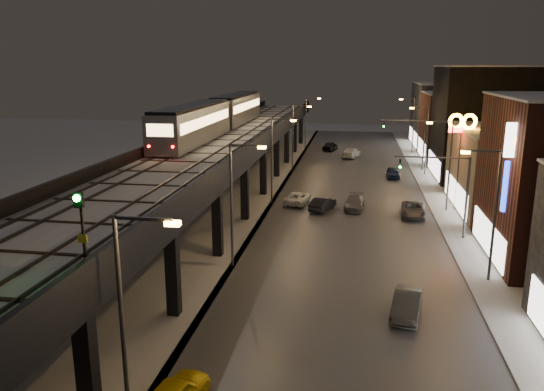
{
  "coord_description": "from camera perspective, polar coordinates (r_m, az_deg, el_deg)",
  "views": [
    {
      "loc": [
        7.83,
        -22.23,
        14.26
      ],
      "look_at": [
        1.93,
        14.71,
        5.0
      ],
      "focal_mm": 35.0,
      "sensor_mm": 36.0,
      "label": 1
    }
  ],
  "objects": [
    {
      "name": "car_onc_silver",
      "position": [
        32.33,
        14.29,
        -11.33
      ],
      "size": [
        2.27,
        4.54,
        1.43
      ],
      "primitive_type": "imported",
      "rotation": [
        0.0,
        0.0,
        -0.18
      ],
      "color": "#414245",
      "rests_on": "ground"
    },
    {
      "name": "streetlight_right_2",
      "position": [
        54.72,
        18.34,
        3.7
      ],
      "size": [
        2.56,
        0.28,
        9.0
      ],
      "color": "#38383A",
      "rests_on": "ground"
    },
    {
      "name": "car_onc_dark",
      "position": [
        52.68,
        14.95,
        -1.53
      ],
      "size": [
        2.61,
        4.97,
        1.33
      ],
      "primitive_type": "imported",
      "rotation": [
        0.0,
        0.0,
        -0.08
      ],
      "color": "#4F5054",
      "rests_on": "ground"
    },
    {
      "name": "sidewalk_right",
      "position": [
        59.75,
        18.11,
        -0.54
      ],
      "size": [
        4.0,
        120.0,
        0.14
      ],
      "primitive_type": "cube",
      "color": "#9FA1A8",
      "rests_on": "ground"
    },
    {
      "name": "building_d",
      "position": [
        72.42,
        22.1,
        7.2
      ],
      "size": [
        12.2,
        13.2,
        14.16
      ],
      "color": "black",
      "rests_on": "ground"
    },
    {
      "name": "subway_train",
      "position": [
        64.03,
        -5.81,
        8.66
      ],
      "size": [
        3.14,
        38.57,
        3.76
      ],
      "color": "gray",
      "rests_on": "viaduct_trackbed"
    },
    {
      "name": "streetlight_left_0",
      "position": [
        21.13,
        -15.24,
        -11.91
      ],
      "size": [
        2.57,
        0.28,
        9.0
      ],
      "color": "#38383A",
      "rests_on": "ground"
    },
    {
      "name": "elevated_viaduct",
      "position": [
        56.48,
        -5.23,
        5.04
      ],
      "size": [
        9.0,
        100.0,
        6.3
      ],
      "color": "black",
      "rests_on": "ground"
    },
    {
      "name": "building_f",
      "position": [
        99.93,
        18.54,
        8.21
      ],
      "size": [
        12.2,
        16.2,
        11.16
      ],
      "color": "#2F2F32",
      "rests_on": "ground"
    },
    {
      "name": "car_mid_dark",
      "position": [
        84.41,
        8.53,
        4.55
      ],
      "size": [
        3.37,
        5.58,
        1.51
      ],
      "primitive_type": "imported",
      "rotation": [
        0.0,
        0.0,
        2.89
      ],
      "color": "silver",
      "rests_on": "ground"
    },
    {
      "name": "car_mid_silver",
      "position": [
        55.54,
        2.75,
        -0.31
      ],
      "size": [
        2.73,
        4.83,
        1.27
      ],
      "primitive_type": "imported",
      "rotation": [
        0.0,
        0.0,
        3.0
      ],
      "color": "silver",
      "rests_on": "ground"
    },
    {
      "name": "sign_citgo",
      "position": [
        38.22,
        25.2,
        3.33
      ],
      "size": [
        2.24,
        0.39,
        10.64
      ],
      "color": "#38383A",
      "rests_on": "ground"
    },
    {
      "name": "under_viaduct_pavement",
      "position": [
        60.57,
        -4.39,
        0.28
      ],
      "size": [
        11.0,
        120.0,
        0.06
      ],
      "primitive_type": "cube",
      "color": "#9FA1A8",
      "rests_on": "ground"
    },
    {
      "name": "rail_signal",
      "position": [
        20.75,
        -19.9,
        -2.11
      ],
      "size": [
        0.36,
        0.44,
        3.12
      ],
      "color": "black",
      "rests_on": "viaduct_trackbed"
    },
    {
      "name": "building_c",
      "position": [
        57.5,
        25.25,
        2.36
      ],
      "size": [
        12.2,
        15.2,
        8.16
      ],
      "color": "#796852",
      "rests_on": "ground"
    },
    {
      "name": "ground",
      "position": [
        27.55,
        -9.25,
        -17.47
      ],
      "size": [
        220.0,
        220.0,
        0.0
      ],
      "primitive_type": "plane",
      "color": "silver"
    },
    {
      "name": "traffic_light_rig_a",
      "position": [
        46.0,
        18.88,
        0.89
      ],
      "size": [
        6.1,
        0.34,
        7.0
      ],
      "color": "#38383A",
      "rests_on": "ground"
    },
    {
      "name": "streetlight_right_1",
      "position": [
        37.44,
        22.53,
        -1.13
      ],
      "size": [
        2.56,
        0.28,
        9.0
      ],
      "color": "#38383A",
      "rests_on": "ground"
    },
    {
      "name": "road_surface",
      "position": [
        58.97,
        8.48,
        -0.21
      ],
      "size": [
        17.0,
        120.0,
        0.06
      ],
      "primitive_type": "cube",
      "color": "#46474D",
      "rests_on": "ground"
    },
    {
      "name": "traffic_light_rig_b",
      "position": [
        75.29,
        15.18,
        5.97
      ],
      "size": [
        6.1,
        0.34,
        7.0
      ],
      "color": "#38383A",
      "rests_on": "ground"
    },
    {
      "name": "streetlight_left_1",
      "position": [
        37.29,
        -3.99,
        -0.14
      ],
      "size": [
        2.57,
        0.28,
        9.0
      ],
      "color": "#38383A",
      "rests_on": "ground"
    },
    {
      "name": "viaduct_parapet_streetside",
      "position": [
        55.55,
        -0.84,
        6.24
      ],
      "size": [
        0.3,
        100.0,
        1.1
      ],
      "primitive_type": "cube",
      "color": "black",
      "rests_on": "elevated_viaduct"
    },
    {
      "name": "streetlight_left_3",
      "position": [
        72.27,
        2.46,
        6.72
      ],
      "size": [
        2.57,
        0.28,
        9.0
      ],
      "color": "#38383A",
      "rests_on": "ground"
    },
    {
      "name": "viaduct_parapet_far",
      "position": [
        57.67,
        -9.44,
        6.34
      ],
      "size": [
        0.3,
        100.0,
        1.1
      ],
      "primitive_type": "cube",
      "color": "black",
      "rests_on": "elevated_viaduct"
    },
    {
      "name": "streetlight_left_4",
      "position": [
        90.06,
        3.8,
        8.12
      ],
      "size": [
        2.57,
        0.28,
        9.0
      ],
      "color": "#38383A",
      "rests_on": "ground"
    },
    {
      "name": "building_e",
      "position": [
        86.26,
        19.97,
        6.97
      ],
      "size": [
        12.2,
        12.2,
        10.16
      ],
      "color": "#53291B",
      "rests_on": "ground"
    },
    {
      "name": "sign_carwash",
      "position": [
        39.47,
        24.51,
        -0.01
      ],
      "size": [
        1.54,
        0.35,
        8.01
      ],
      "color": "#38383A",
      "rests_on": "ground"
    },
    {
      "name": "car_onc_red",
      "position": [
        70.01,
        12.91,
        2.38
      ],
      "size": [
        1.71,
        4.14,
        1.4
      ],
      "primitive_type": "imported",
      "rotation": [
        0.0,
        0.0,
        -0.01
      ],
      "color": "#182448",
      "rests_on": "ground"
    },
    {
      "name": "streetlight_right_3",
      "position": [
        72.35,
        16.16,
        6.19
      ],
      "size": [
        2.56,
        0.28,
        9.0
      ],
      "color": "#38383A",
      "rests_on": "ground"
    },
    {
      "name": "car_near_white",
      "position": [
        53.24,
        5.49,
        -0.95
      ],
      "size": [
        2.68,
        4.29,
        1.33
      ],
      "primitive_type": "imported",
      "rotation": [
        0.0,
        0.0,
        2.8
      ],
      "color": "black",
      "rests_on": "ground"
    },
    {
      "name": "car_onc_white",
      "position": [
        54.11,
        8.85,
        -0.84
      ],
      "size": [
        2.17,
        4.57,
        1.29
      ],
      "primitive_type": "imported",
      "rotation": [
        0.0,
        0.0,
        -0.08
      ],
      "color": "#5F6061",
      "rests_on": "ground"
    },
    {
      "name": "streetlight_left_2",
      "position": [
        54.62,
        0.25,
        4.39
      ],
      "size": [
        2.57,
        0.28,
        9.0
      ],
      "color": "#38383A",
      "rests_on": "ground"
    },
    {
      "name": "car_far_white",
      "position": [
        90.89,
        6.28,
        5.27
      ],
      "size": [
        2.74,
        4.64,
        1.48
      ],
      "primitive_type": "imported",
      "rotation": [
        0.0,
        0.0,
        2.9
      ],
      "color": "black",
      "rests_on": "ground"
    },
    {
      "name": "streetlight_right_4",
      "position": [
        90.13,
        14.83,
        7.7
      ],
      "size": [
        2.56,
        0.28,
        9.0
      ],
      "color": "#38383A",
      "rests_on": "ground"
    },
    {
      "name": "sign_mcdonalds",
      "position": [
        55.26,
        19.74,
        6.39
      ],
      "size": [
        2.86,
        0.83,
        9.67
      ],
      "color": "#38383A",
      "rests_on": "ground"
    },
    {
      "name": "viaduct_trackbed",
      "position": [
        56.49,
        -5.23,
        5.83
      ],
      "size": [
        8.4,
        100.0,
        0.32
      ],
      "color": "#B2B7C1",
      "rests_on": "elevated_viaduct"
    }
  ]
}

